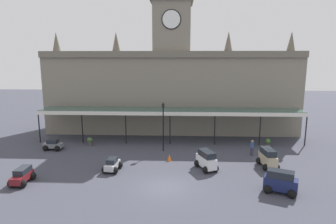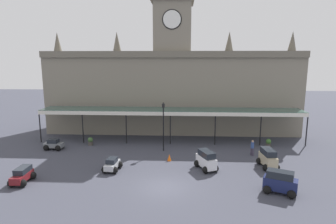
{
  "view_description": "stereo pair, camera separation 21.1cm",
  "coord_description": "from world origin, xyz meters",
  "px_view_note": "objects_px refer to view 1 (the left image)",
  "views": [
    {
      "loc": [
        1.14,
        -21.06,
        10.03
      ],
      "look_at": [
        0.0,
        6.01,
        4.92
      ],
      "focal_mm": 30.49,
      "sensor_mm": 36.0,
      "label": 1
    },
    {
      "loc": [
        1.35,
        -21.05,
        10.03
      ],
      "look_at": [
        0.0,
        6.01,
        4.92
      ],
      "focal_mm": 30.49,
      "sensor_mm": 36.0,
      "label": 2
    }
  ],
  "objects_px": {
    "car_maroon_estate": "(22,177)",
    "victorian_lamppost": "(163,121)",
    "car_beige_van": "(268,159)",
    "planter_forecourt_centre": "(268,143)",
    "planter_near_kerb": "(90,141)",
    "car_white_van": "(206,161)",
    "pedestrian_beside_cars": "(252,147)",
    "car_navy_van": "(281,183)",
    "traffic_cone": "(169,157)",
    "car_grey_sedan": "(53,145)",
    "car_silver_sedan": "(112,165)"
  },
  "relations": [
    {
      "from": "car_beige_van",
      "to": "car_white_van",
      "type": "height_order",
      "value": "same"
    },
    {
      "from": "pedestrian_beside_cars",
      "to": "car_maroon_estate",
      "type": "bearing_deg",
      "value": -159.43
    },
    {
      "from": "car_navy_van",
      "to": "car_beige_van",
      "type": "bearing_deg",
      "value": 83.23
    },
    {
      "from": "car_grey_sedan",
      "to": "car_white_van",
      "type": "distance_m",
      "value": 17.24
    },
    {
      "from": "car_white_van",
      "to": "pedestrian_beside_cars",
      "type": "height_order",
      "value": "car_white_van"
    },
    {
      "from": "car_grey_sedan",
      "to": "planter_near_kerb",
      "type": "relative_size",
      "value": 2.18
    },
    {
      "from": "car_beige_van",
      "to": "planter_forecourt_centre",
      "type": "distance_m",
      "value": 6.63
    },
    {
      "from": "car_navy_van",
      "to": "victorian_lamppost",
      "type": "xyz_separation_m",
      "value": [
        -9.41,
        9.63,
        2.52
      ]
    },
    {
      "from": "car_maroon_estate",
      "to": "pedestrian_beside_cars",
      "type": "relative_size",
      "value": 1.35
    },
    {
      "from": "car_maroon_estate",
      "to": "car_beige_van",
      "type": "height_order",
      "value": "car_beige_van"
    },
    {
      "from": "car_maroon_estate",
      "to": "victorian_lamppost",
      "type": "xyz_separation_m",
      "value": [
        10.99,
        8.76,
        2.76
      ]
    },
    {
      "from": "traffic_cone",
      "to": "planter_near_kerb",
      "type": "relative_size",
      "value": 0.72
    },
    {
      "from": "car_grey_sedan",
      "to": "pedestrian_beside_cars",
      "type": "distance_m",
      "value": 21.65
    },
    {
      "from": "car_navy_van",
      "to": "planter_forecourt_centre",
      "type": "xyz_separation_m",
      "value": [
        2.54,
        11.6,
        -0.32
      ]
    },
    {
      "from": "car_silver_sedan",
      "to": "planter_forecourt_centre",
      "type": "height_order",
      "value": "car_silver_sedan"
    },
    {
      "from": "planter_near_kerb",
      "to": "planter_forecourt_centre",
      "type": "bearing_deg",
      "value": 0.9
    },
    {
      "from": "car_grey_sedan",
      "to": "car_white_van",
      "type": "xyz_separation_m",
      "value": [
        16.51,
        -4.97,
        0.3
      ]
    },
    {
      "from": "traffic_cone",
      "to": "planter_forecourt_centre",
      "type": "distance_m",
      "value": 12.26
    },
    {
      "from": "car_white_van",
      "to": "car_grey_sedan",
      "type": "bearing_deg",
      "value": 163.25
    },
    {
      "from": "victorian_lamppost",
      "to": "traffic_cone",
      "type": "xyz_separation_m",
      "value": [
        0.78,
        -3.09,
        -2.98
      ]
    },
    {
      "from": "victorian_lamppost",
      "to": "pedestrian_beside_cars",
      "type": "bearing_deg",
      "value": -6.79
    },
    {
      "from": "car_white_van",
      "to": "pedestrian_beside_cars",
      "type": "xyz_separation_m",
      "value": [
        5.12,
        4.01,
        0.1
      ]
    },
    {
      "from": "car_maroon_estate",
      "to": "planter_forecourt_centre",
      "type": "distance_m",
      "value": 25.32
    },
    {
      "from": "car_white_van",
      "to": "traffic_cone",
      "type": "xyz_separation_m",
      "value": [
        -3.47,
        2.03,
        -0.46
      ]
    },
    {
      "from": "car_grey_sedan",
      "to": "car_white_van",
      "type": "bearing_deg",
      "value": -16.75
    },
    {
      "from": "car_beige_van",
      "to": "planter_forecourt_centre",
      "type": "bearing_deg",
      "value": 73.21
    },
    {
      "from": "car_maroon_estate",
      "to": "traffic_cone",
      "type": "relative_size",
      "value": 3.27
    },
    {
      "from": "car_silver_sedan",
      "to": "car_white_van",
      "type": "distance_m",
      "value": 8.56
    },
    {
      "from": "car_silver_sedan",
      "to": "traffic_cone",
      "type": "xyz_separation_m",
      "value": [
        5.06,
        2.76,
        -0.16
      ]
    },
    {
      "from": "car_beige_van",
      "to": "traffic_cone",
      "type": "height_order",
      "value": "car_beige_van"
    },
    {
      "from": "car_navy_van",
      "to": "traffic_cone",
      "type": "bearing_deg",
      "value": 142.86
    },
    {
      "from": "car_silver_sedan",
      "to": "traffic_cone",
      "type": "height_order",
      "value": "car_silver_sedan"
    },
    {
      "from": "car_beige_van",
      "to": "planter_near_kerb",
      "type": "relative_size",
      "value": 2.58
    },
    {
      "from": "victorian_lamppost",
      "to": "traffic_cone",
      "type": "distance_m",
      "value": 4.37
    },
    {
      "from": "planter_forecourt_centre",
      "to": "pedestrian_beside_cars",
      "type": "bearing_deg",
      "value": -129.85
    },
    {
      "from": "pedestrian_beside_cars",
      "to": "planter_forecourt_centre",
      "type": "xyz_separation_m",
      "value": [
        2.57,
        3.08,
        -0.42
      ]
    },
    {
      "from": "car_white_van",
      "to": "car_maroon_estate",
      "type": "bearing_deg",
      "value": -166.59
    },
    {
      "from": "car_grey_sedan",
      "to": "car_beige_van",
      "type": "height_order",
      "value": "car_beige_van"
    },
    {
      "from": "traffic_cone",
      "to": "car_beige_van",
      "type": "bearing_deg",
      "value": -7.85
    },
    {
      "from": "planter_forecourt_centre",
      "to": "car_maroon_estate",
      "type": "bearing_deg",
      "value": -154.94
    },
    {
      "from": "car_beige_van",
      "to": "pedestrian_beside_cars",
      "type": "distance_m",
      "value": 3.32
    },
    {
      "from": "car_beige_van",
      "to": "planter_forecourt_centre",
      "type": "height_order",
      "value": "car_beige_van"
    },
    {
      "from": "car_grey_sedan",
      "to": "victorian_lamppost",
      "type": "bearing_deg",
      "value": 0.72
    },
    {
      "from": "car_navy_van",
      "to": "car_maroon_estate",
      "type": "bearing_deg",
      "value": 177.55
    },
    {
      "from": "car_silver_sedan",
      "to": "car_grey_sedan",
      "type": "bearing_deg",
      "value": 144.48
    },
    {
      "from": "car_white_van",
      "to": "traffic_cone",
      "type": "distance_m",
      "value": 4.05
    },
    {
      "from": "planter_near_kerb",
      "to": "planter_forecourt_centre",
      "type": "height_order",
      "value": "same"
    },
    {
      "from": "car_silver_sedan",
      "to": "victorian_lamppost",
      "type": "bearing_deg",
      "value": 53.84
    },
    {
      "from": "car_navy_van",
      "to": "traffic_cone",
      "type": "relative_size",
      "value": 3.73
    },
    {
      "from": "car_maroon_estate",
      "to": "car_beige_van",
      "type": "relative_size",
      "value": 0.91
    }
  ]
}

